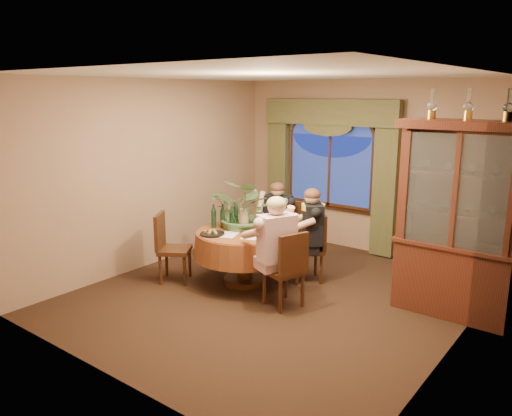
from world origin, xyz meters
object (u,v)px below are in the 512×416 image
Objects in this scene: person_back at (278,224)px; person_scarf at (313,236)px; wine_bottle_4 at (236,213)px; dining_table at (245,257)px; chair_right at (283,269)px; olive_bowl at (246,230)px; chair_back_right at (307,248)px; person_pink at (277,253)px; chair_back at (283,234)px; oil_lamp_center at (469,104)px; wine_bottle_2 at (228,214)px; chair_front_left at (175,248)px; oil_lamp_right at (509,105)px; stoneware_vase at (244,219)px; wine_bottle_0 at (223,216)px; oil_lamp_left at (432,104)px; wine_bottle_3 at (232,218)px; china_cabinet at (458,221)px; centerpiece_plant at (245,186)px; wine_bottle_1 at (214,216)px.

person_scarf is at bearing 153.12° from person_back.
wine_bottle_4 is at bearing 65.94° from person_back.
dining_table is at bearing 90.00° from person_back.
olive_bowl is at bearing 90.94° from chair_right.
chair_back_right is 1.03m from person_pink.
chair_back is at bearing 16.15° from chair_back_right.
oil_lamp_center is 3.41m from wine_bottle_2.
oil_lamp_center is 4.14m from chair_front_left.
oil_lamp_right is at bearing 13.67° from dining_table.
chair_front_left is 0.74× the size of person_back.
chair_back is at bearing 174.90° from oil_lamp_right.
dining_table is at bearing -166.33° from oil_lamp_right.
dining_table is at bearing -48.73° from stoneware_vase.
oil_lamp_left is at bearing 16.82° from wine_bottle_0.
person_scarf reaches higher than chair_right.
oil_lamp_center is at bearing -130.22° from chair_back_right.
oil_lamp_right is 0.26× the size of person_back.
oil_lamp_right is 1.03× the size of wine_bottle_3.
olive_bowl is at bearing -31.48° from dining_table.
wine_bottle_3 is (-0.90, -0.66, 0.25)m from person_scarf.
china_cabinet is at bearing -126.63° from person_scarf.
person_pink reaches higher than chair_back.
person_pink reaches higher than dining_table.
centerpiece_plant is 0.62m from olive_bowl.
dining_table is at bearing 13.69° from wine_bottle_1.
centerpiece_plant is at bearing 79.76° from person_scarf.
dining_table is 9.03× the size of olive_bowl.
chair_back_right is 1.26m from wine_bottle_0.
dining_table is 4.25× the size of wine_bottle_3.
chair_front_left is 1.92m from person_scarf.
wine_bottle_3 is at bearing -2.53° from wine_bottle_0.
oil_lamp_left is 1.03× the size of wine_bottle_3.
centerpiece_plant is at bearing 99.68° from chair_front_left.
person_scarf is (-0.09, 0.99, -0.03)m from person_pink.
centerpiece_plant reaches higher than chair_back.
stoneware_vase is 0.43m from wine_bottle_1.
person_pink is 8.98× the size of olive_bowl.
person_back is (-0.90, 1.30, -0.05)m from person_pink.
wine_bottle_4 is (0.06, 0.10, 0.00)m from wine_bottle_2.
person_back is 3.91× the size of wine_bottle_2.
dining_table is 0.98m from chair_front_left.
wine_bottle_4 is at bearing -169.99° from oil_lamp_center.
wine_bottle_0 is at bearing -173.29° from dining_table.
wine_bottle_3 is (-3.16, -0.77, -1.55)m from oil_lamp_right.
chair_right is 0.24m from person_pink.
oil_lamp_right reaches higher than chair_front_left.
person_back reaches higher than wine_bottle_1.
oil_lamp_center reaches higher than person_scarf.
oil_lamp_right reaches higher than wine_bottle_4.
wine_bottle_3 is at bearing 80.09° from chair_back.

